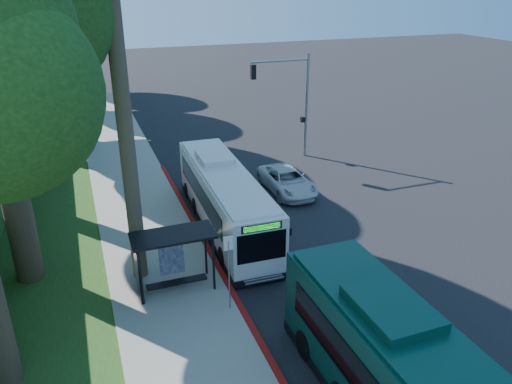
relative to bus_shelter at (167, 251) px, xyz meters
name	(u,v)px	position (x,y,z in m)	size (l,w,h in m)	color
ground	(303,229)	(7.26, 2.86, -1.81)	(140.00, 140.00, 0.00)	black
sidewalk	(156,254)	(-0.04, 2.86, -1.75)	(4.50, 70.00, 0.12)	gray
red_curb	(232,292)	(2.26, -1.14, -1.74)	(0.25, 30.00, 0.13)	maroon
grass_verge	(25,227)	(-5.74, 7.86, -1.78)	(8.00, 70.00, 0.06)	#234719
bus_shelter	(167,251)	(0.00, 0.00, 0.00)	(3.20, 1.51, 2.55)	black
stop_sign_pole	(229,263)	(1.86, -2.14, 0.28)	(0.35, 0.06, 3.17)	gray
traffic_signal_pole	(293,94)	(11.04, 12.86, 2.62)	(4.10, 0.30, 7.00)	gray
tree_5	(53,2)	(-3.16, 42.84, 7.16)	(7.35, 7.00, 12.86)	#382B1E
white_bus	(224,197)	(3.71, 4.52, -0.21)	(2.64, 11.00, 3.26)	silver
pickup	(287,181)	(8.37, 7.47, -1.14)	(2.21, 4.80, 1.33)	silver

